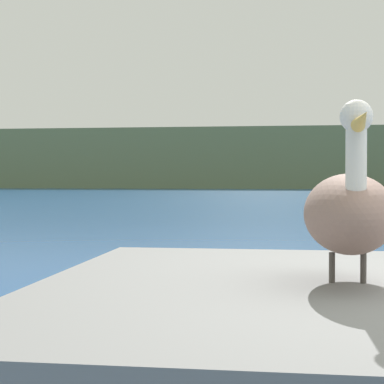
{
  "coord_description": "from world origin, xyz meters",
  "views": [
    {
      "loc": [
        -1.67,
        -3.06,
        1.33
      ],
      "look_at": [
        -4.93,
        19.86,
        0.82
      ],
      "focal_mm": 62.96,
      "sensor_mm": 36.0,
      "label": 1
    }
  ],
  "objects": [
    {
      "name": "hillside_backdrop",
      "position": [
        0.0,
        81.62,
        3.59
      ],
      "size": [
        140.0,
        15.44,
        7.18
      ],
      "primitive_type": "cube",
      "color": "#6B7A51",
      "rests_on": "ground"
    },
    {
      "name": "pier_dock",
      "position": [
        -1.38,
        0.22,
        0.41
      ],
      "size": [
        3.01,
        3.03,
        0.82
      ],
      "primitive_type": "cube",
      "color": "gray",
      "rests_on": "ground"
    },
    {
      "name": "pelican",
      "position": [
        -1.38,
        0.21,
        1.17
      ],
      "size": [
        0.43,
        1.18,
        0.84
      ],
      "rotation": [
        0.0,
        0.0,
        -1.57
      ],
      "color": "gray",
      "rests_on": "pier_dock"
    }
  ]
}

